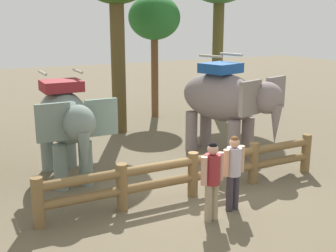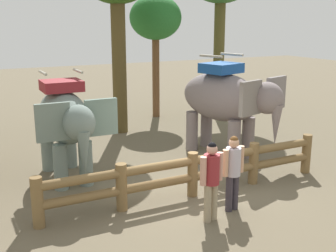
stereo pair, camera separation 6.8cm
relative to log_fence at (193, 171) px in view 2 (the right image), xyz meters
The scene contains 7 objects.
ground_plane 0.63m from the log_fence, 90.00° to the right, with size 60.00×60.00×0.00m, color brown.
log_fence is the anchor object (origin of this frame).
elephant_near_left 3.42m from the log_fence, 134.72° to the left, with size 1.85×3.22×2.78m.
elephant_center 3.49m from the log_fence, 42.56° to the left, with size 2.38×3.62×3.03m.
tourist_woman_in_black 1.36m from the log_fence, 103.93° to the right, with size 0.58×0.38×1.67m.
tourist_man_in_blue 1.17m from the log_fence, 71.13° to the right, with size 0.58×0.37×1.66m.
tree_far_right 9.17m from the log_fence, 70.15° to the left, with size 2.10×2.10×4.98m.
Camera 2 is at (-4.77, -7.91, 4.01)m, focal length 45.88 mm.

